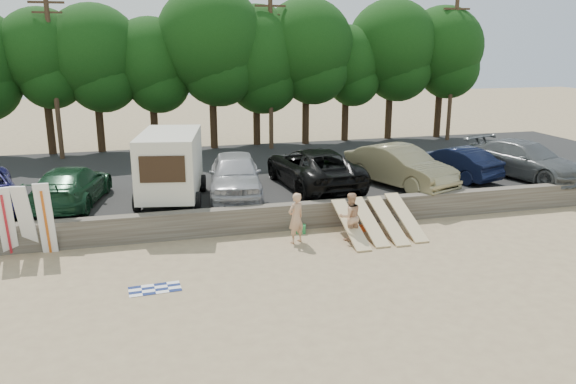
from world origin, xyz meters
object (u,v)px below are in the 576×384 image
car_6 (525,160)px  beachgoer_a (296,218)px  car_2 (235,174)px  cooler (301,229)px  car_3 (313,167)px  car_1 (72,186)px  box_trailer (170,163)px  car_4 (400,166)px  car_5 (454,162)px  beachgoer_b (350,216)px

car_6 → beachgoer_a: car_6 is taller
car_2 → cooler: size_ratio=13.89×
cooler → car_3: bearing=84.0°
car_1 → car_6: 20.52m
box_trailer → car_4: size_ratio=0.87×
beachgoer_a → car_1: bearing=-56.8°
car_5 → cooler: car_5 is taller
box_trailer → car_5: size_ratio=1.03×
car_2 → cooler: car_2 is taller
car_3 → beachgoer_a: (-2.21, -5.04, -0.65)m
box_trailer → beachgoer_b: box_trailer is taller
car_5 → cooler: size_ratio=12.07×
box_trailer → car_1: box_trailer is taller
car_4 → car_2: bearing=156.0°
car_1 → cooler: bearing=167.0°
cooler → car_2: bearing=135.5°
car_3 → cooler: (-1.75, -4.08, -1.42)m
car_4 → beachgoer_a: 7.31m
car_1 → beachgoer_a: car_1 is taller
beachgoer_a → box_trailer: bearing=-72.3°
car_6 → cooler: (-12.09, -3.16, -1.40)m
box_trailer → cooler: bearing=-25.3°
car_2 → beachgoer_b: 5.83m
car_2 → beachgoer_b: car_2 is taller
car_2 → car_6: (13.97, -0.34, -0.04)m
car_6 → beachgoer_a: (-12.54, -4.13, -0.63)m
car_3 → car_5: (6.99, -0.15, -0.12)m
car_2 → car_5: bearing=10.5°
cooler → car_6: bearing=31.9°
car_3 → beachgoer_b: 5.30m
beachgoer_b → beachgoer_a: bearing=-10.0°
beachgoer_a → beachgoer_b: beachgoer_a is taller
car_1 → beachgoer_b: 11.12m
car_4 → cooler: 6.54m
car_1 → car_6: bearing=-170.7°
car_1 → beachgoer_b: car_1 is taller
beachgoer_b → box_trailer: bearing=-40.3°
box_trailer → car_3: size_ratio=0.75×
box_trailer → beachgoer_b: size_ratio=2.67×
car_6 → beachgoer_a: bearing=-179.2°
car_3 → car_6: 10.37m
car_3 → car_6: car_3 is taller
car_2 → box_trailer: bearing=-167.1°
car_1 → car_6: car_6 is taller
car_1 → car_4: 13.98m
car_1 → box_trailer: bearing=-175.9°
car_1 → car_2: bearing=-171.2°
car_5 → beachgoer_b: size_ratio=2.58×
car_2 → car_4: size_ratio=0.96×
car_2 → beachgoer_a: (1.43, -4.46, -0.67)m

